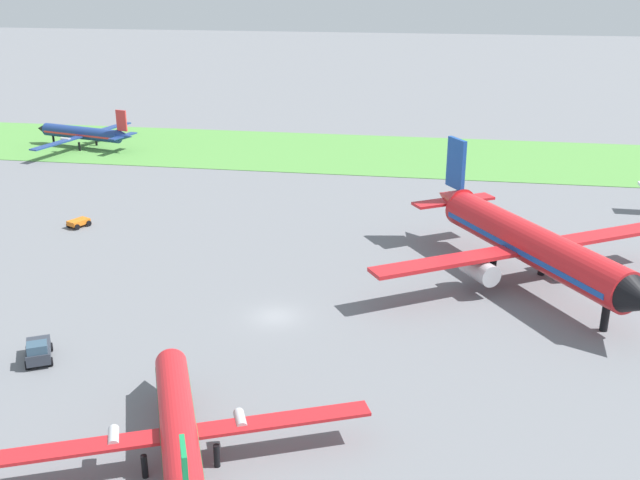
% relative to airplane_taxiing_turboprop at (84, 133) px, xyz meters
% --- Properties ---
extents(ground_plane, '(600.00, 600.00, 0.00)m').
position_rel_airplane_taxiing_turboprop_xyz_m(ground_plane, '(46.77, -58.68, -2.63)').
color(ground_plane, slate).
extents(grass_taxiway_strip, '(360.00, 28.00, 0.08)m').
position_rel_airplane_taxiing_turboprop_xyz_m(grass_taxiway_strip, '(46.77, 3.88, -2.59)').
color(grass_taxiway_strip, '#549342').
rests_on(grass_taxiway_strip, ground_plane).
extents(airplane_taxiing_turboprop, '(20.30, 23.54, 7.18)m').
position_rel_airplane_taxiing_turboprop_xyz_m(airplane_taxiing_turboprop, '(0.00, 0.00, 0.00)').
color(airplane_taxiing_turboprop, navy).
rests_on(airplane_taxiing_turboprop, ground_plane).
extents(airplane_foreground_turboprop, '(23.15, 20.09, 7.36)m').
position_rel_airplane_taxiing_turboprop_xyz_m(airplane_foreground_turboprop, '(45.53, -80.26, 0.07)').
color(airplane_foreground_turboprop, red).
rests_on(airplane_foreground_turboprop, ground_plane).
extents(airplane_midfield_jet, '(29.52, 29.56, 11.82)m').
position_rel_airplane_taxiing_turboprop_xyz_m(airplane_midfield_jet, '(69.33, -47.25, 1.63)').
color(airplane_midfield_jet, red).
rests_on(airplane_midfield_jet, ground_plane).
extents(baggage_cart_near_gate, '(2.62, 2.91, 0.90)m').
position_rel_airplane_taxiing_turboprop_xyz_m(baggage_cart_near_gate, '(18.04, -38.69, -2.06)').
color(baggage_cart_near_gate, orange).
rests_on(baggage_cart_near_gate, ground_plane).
extents(pushback_tug_by_runway, '(3.34, 4.02, 1.95)m').
position_rel_airplane_taxiing_turboprop_xyz_m(pushback_tug_by_runway, '(29.97, -69.51, -1.71)').
color(pushback_tug_by_runway, '#2D333D').
rests_on(pushback_tug_by_runway, ground_plane).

